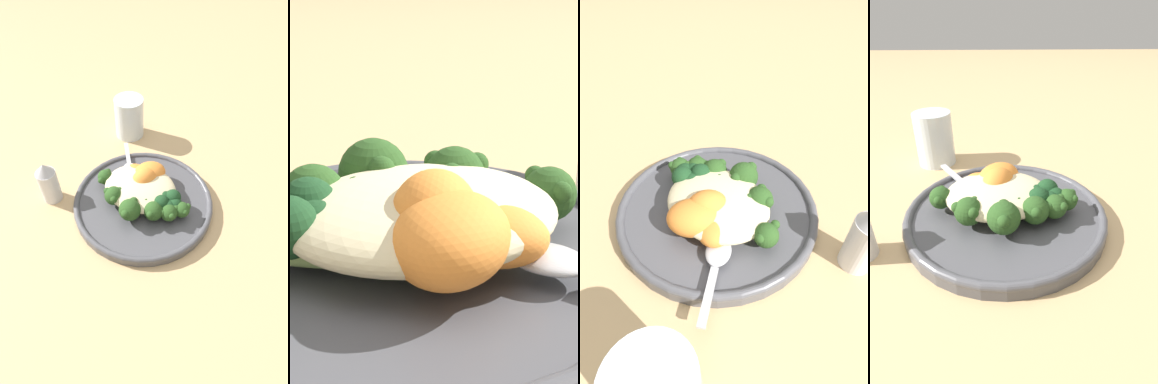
# 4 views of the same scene
# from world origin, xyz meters

# --- Properties ---
(ground_plane) EXTENTS (4.00, 4.00, 0.00)m
(ground_plane) POSITION_xyz_m (0.00, 0.00, 0.00)
(ground_plane) COLOR tan
(plate) EXTENTS (0.28, 0.28, 0.02)m
(plate) POSITION_xyz_m (-0.01, 0.01, 0.01)
(plate) COLOR #4C4C51
(plate) RESTS_ON ground_plane
(quinoa_mound) EXTENTS (0.14, 0.12, 0.03)m
(quinoa_mound) POSITION_xyz_m (-0.02, 0.02, 0.04)
(quinoa_mound) COLOR beige
(quinoa_mound) RESTS_ON plate
(broccoli_stalk_0) EXTENTS (0.12, 0.06, 0.03)m
(broccoli_stalk_0) POSITION_xyz_m (-0.07, 0.02, 0.03)
(broccoli_stalk_0) COLOR #9EBC66
(broccoli_stalk_0) RESTS_ON plate
(broccoli_stalk_1) EXTENTS (0.07, 0.07, 0.03)m
(broccoli_stalk_1) POSITION_xyz_m (-0.04, 0.02, 0.03)
(broccoli_stalk_1) COLOR #9EBC66
(broccoli_stalk_1) RESTS_ON plate
(broccoli_stalk_2) EXTENTS (0.08, 0.10, 0.04)m
(broccoli_stalk_2) POSITION_xyz_m (-0.05, -0.01, 0.04)
(broccoli_stalk_2) COLOR #9EBC66
(broccoli_stalk_2) RESTS_ON plate
(broccoli_stalk_3) EXTENTS (0.04, 0.12, 0.04)m
(broccoli_stalk_3) POSITION_xyz_m (-0.01, -0.03, 0.04)
(broccoli_stalk_3) COLOR #9EBC66
(broccoli_stalk_3) RESTS_ON plate
(broccoli_stalk_4) EXTENTS (0.04, 0.08, 0.03)m
(broccoli_stalk_4) POSITION_xyz_m (0.01, 0.00, 0.04)
(broccoli_stalk_4) COLOR #9EBC66
(broccoli_stalk_4) RESTS_ON plate
(broccoli_stalk_5) EXTENTS (0.07, 0.12, 0.04)m
(broccoli_stalk_5) POSITION_xyz_m (0.02, -0.01, 0.04)
(broccoli_stalk_5) COLOR #9EBC66
(broccoli_stalk_5) RESTS_ON plate
(broccoli_stalk_6) EXTENTS (0.09, 0.08, 0.03)m
(broccoli_stalk_6) POSITION_xyz_m (0.04, 0.00, 0.04)
(broccoli_stalk_6) COLOR #9EBC66
(broccoli_stalk_6) RESTS_ON plate
(broccoli_stalk_7) EXTENTS (0.10, 0.06, 0.03)m
(broccoli_stalk_7) POSITION_xyz_m (0.06, 0.01, 0.03)
(broccoli_stalk_7) COLOR #9EBC66
(broccoli_stalk_7) RESTS_ON plate
(sweet_potato_chunk_0) EXTENTS (0.07, 0.07, 0.03)m
(sweet_potato_chunk_0) POSITION_xyz_m (-0.04, 0.05, 0.04)
(sweet_potato_chunk_0) COLOR orange
(sweet_potato_chunk_0) RESTS_ON plate
(sweet_potato_chunk_1) EXTENTS (0.06, 0.07, 0.05)m
(sweet_potato_chunk_1) POSITION_xyz_m (-0.02, 0.04, 0.04)
(sweet_potato_chunk_1) COLOR orange
(sweet_potato_chunk_1) RESTS_ON plate
(sweet_potato_chunk_2) EXTENTS (0.09, 0.09, 0.04)m
(sweet_potato_chunk_2) POSITION_xyz_m (-0.02, 0.06, 0.04)
(sweet_potato_chunk_2) COLOR orange
(sweet_potato_chunk_2) RESTS_ON plate
(kale_tuft) EXTENTS (0.05, 0.05, 0.04)m
(kale_tuft) POSITION_xyz_m (0.05, 0.01, 0.04)
(kale_tuft) COLOR #193D1E
(kale_tuft) RESTS_ON plate
(spoon) EXTENTS (0.08, 0.10, 0.01)m
(spoon) POSITION_xyz_m (-0.07, 0.07, 0.03)
(spoon) COLOR #B7B7BC
(spoon) RESTS_ON plate
(water_glass) EXTENTS (0.07, 0.07, 0.10)m
(water_glass) POSITION_xyz_m (-0.14, 0.20, 0.05)
(water_glass) COLOR silver
(water_glass) RESTS_ON ground_plane
(salt_shaker) EXTENTS (0.04, 0.04, 0.09)m
(salt_shaker) POSITION_xyz_m (-0.18, -0.05, 0.05)
(salt_shaker) COLOR silver
(salt_shaker) RESTS_ON ground_plane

